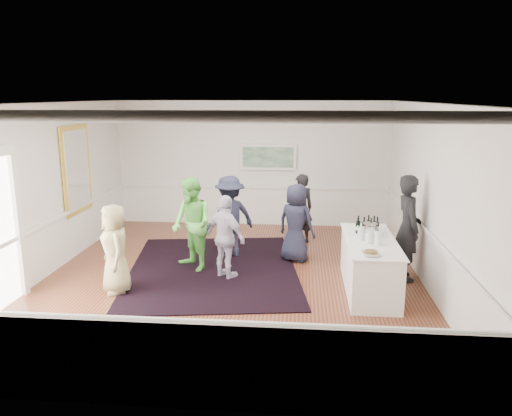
# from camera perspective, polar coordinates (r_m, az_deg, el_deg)

# --- Properties ---
(floor) EXTENTS (8.00, 8.00, 0.00)m
(floor) POSITION_cam_1_polar(r_m,az_deg,el_deg) (9.40, -2.75, -7.95)
(floor) COLOR brown
(floor) RESTS_ON ground
(ceiling) EXTENTS (7.00, 8.00, 0.02)m
(ceiling) POSITION_cam_1_polar(r_m,az_deg,el_deg) (8.79, -2.97, 11.94)
(ceiling) COLOR white
(ceiling) RESTS_ON wall_back
(wall_left) EXTENTS (0.02, 8.00, 3.20)m
(wall_left) POSITION_cam_1_polar(r_m,az_deg,el_deg) (10.06, -23.02, 1.88)
(wall_left) COLOR white
(wall_left) RESTS_ON floor
(wall_right) EXTENTS (0.02, 8.00, 3.20)m
(wall_right) POSITION_cam_1_polar(r_m,az_deg,el_deg) (9.16, 19.38, 1.19)
(wall_right) COLOR white
(wall_right) RESTS_ON floor
(wall_back) EXTENTS (7.00, 0.02, 3.20)m
(wall_back) POSITION_cam_1_polar(r_m,az_deg,el_deg) (12.88, -0.39, 5.09)
(wall_back) COLOR white
(wall_back) RESTS_ON floor
(wall_front) EXTENTS (7.00, 0.02, 3.20)m
(wall_front) POSITION_cam_1_polar(r_m,az_deg,el_deg) (5.16, -9.03, -6.94)
(wall_front) COLOR white
(wall_front) RESTS_ON floor
(wainscoting) EXTENTS (7.00, 8.00, 1.00)m
(wainscoting) POSITION_cam_1_polar(r_m,az_deg,el_deg) (9.24, -2.78, -5.05)
(wainscoting) COLOR white
(wainscoting) RESTS_ON floor
(mirror) EXTENTS (0.05, 1.25, 1.85)m
(mirror) POSITION_cam_1_polar(r_m,az_deg,el_deg) (11.15, -19.80, 4.17)
(mirror) COLOR yellow
(mirror) RESTS_ON wall_left
(landscape_painting) EXTENTS (1.44, 0.06, 0.66)m
(landscape_painting) POSITION_cam_1_polar(r_m,az_deg,el_deg) (12.77, 1.38, 5.84)
(landscape_painting) COLOR white
(landscape_painting) RESTS_ON wall_back
(area_rug) EXTENTS (3.75, 4.60, 0.02)m
(area_rug) POSITION_cam_1_polar(r_m,az_deg,el_deg) (9.85, -4.89, -6.94)
(area_rug) COLOR black
(area_rug) RESTS_ON floor
(serving_table) EXTENTS (0.86, 2.25, 0.91)m
(serving_table) POSITION_cam_1_polar(r_m,az_deg,el_deg) (8.90, 12.82, -6.35)
(serving_table) COLOR white
(serving_table) RESTS_ON floor
(bartender) EXTENTS (0.54, 0.75, 1.94)m
(bartender) POSITION_cam_1_polar(r_m,az_deg,el_deg) (9.48, 16.97, -2.17)
(bartender) COLOR black
(bartender) RESTS_ON floor
(guest_tan) EXTENTS (0.82, 0.90, 1.55)m
(guest_tan) POSITION_cam_1_polar(r_m,az_deg,el_deg) (8.83, -15.80, -4.52)
(guest_tan) COLOR tan
(guest_tan) RESTS_ON floor
(guest_green) EXTENTS (1.10, 1.11, 1.81)m
(guest_green) POSITION_cam_1_polar(r_m,az_deg,el_deg) (9.64, -7.35, -1.87)
(guest_green) COLOR #6AD655
(guest_green) RESTS_ON floor
(guest_lilac) EXTENTS (0.96, 0.86, 1.56)m
(guest_lilac) POSITION_cam_1_polar(r_m,az_deg,el_deg) (9.18, -3.47, -3.34)
(guest_lilac) COLOR silver
(guest_lilac) RESTS_ON floor
(guest_dark_a) EXTENTS (1.27, 1.17, 1.72)m
(guest_dark_a) POSITION_cam_1_polar(r_m,az_deg,el_deg) (10.37, -3.01, -1.00)
(guest_dark_a) COLOR #202135
(guest_dark_a) RESTS_ON floor
(guest_dark_b) EXTENTS (0.68, 0.57, 1.60)m
(guest_dark_b) POSITION_cam_1_polar(r_m,az_deg,el_deg) (11.39, 5.12, -0.07)
(guest_dark_b) COLOR black
(guest_dark_b) RESTS_ON floor
(guest_navy) EXTENTS (0.93, 0.81, 1.60)m
(guest_navy) POSITION_cam_1_polar(r_m,az_deg,el_deg) (10.15, 4.59, -1.67)
(guest_navy) COLOR #202135
(guest_navy) RESTS_ON floor
(wine_bottles) EXTENTS (0.42, 0.28, 0.31)m
(wine_bottles) POSITION_cam_1_polar(r_m,az_deg,el_deg) (9.18, 12.60, -1.80)
(wine_bottles) COLOR black
(wine_bottles) RESTS_ON serving_table
(juice_pitchers) EXTENTS (0.37, 0.37, 0.24)m
(juice_pitchers) POSITION_cam_1_polar(r_m,az_deg,el_deg) (8.57, 12.84, -3.10)
(juice_pitchers) COLOR #7CBA42
(juice_pitchers) RESTS_ON serving_table
(ice_bucket) EXTENTS (0.26, 0.26, 0.25)m
(ice_bucket) POSITION_cam_1_polar(r_m,az_deg,el_deg) (8.91, 12.86, -2.52)
(ice_bucket) COLOR silver
(ice_bucket) RESTS_ON serving_table
(nut_bowl) EXTENTS (0.28, 0.28, 0.08)m
(nut_bowl) POSITION_cam_1_polar(r_m,az_deg,el_deg) (7.92, 13.00, -5.05)
(nut_bowl) COLOR white
(nut_bowl) RESTS_ON serving_table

